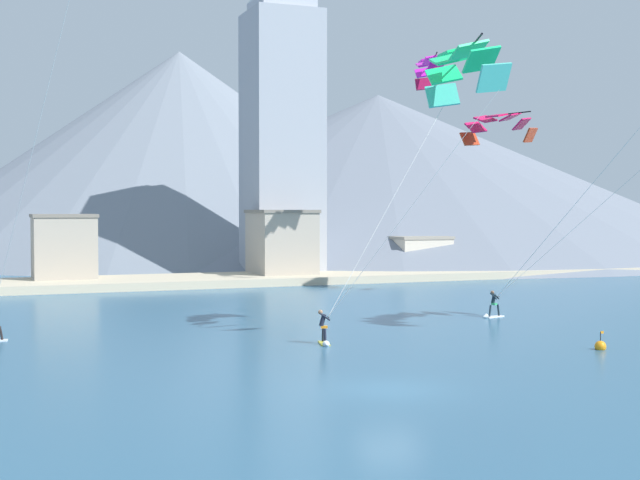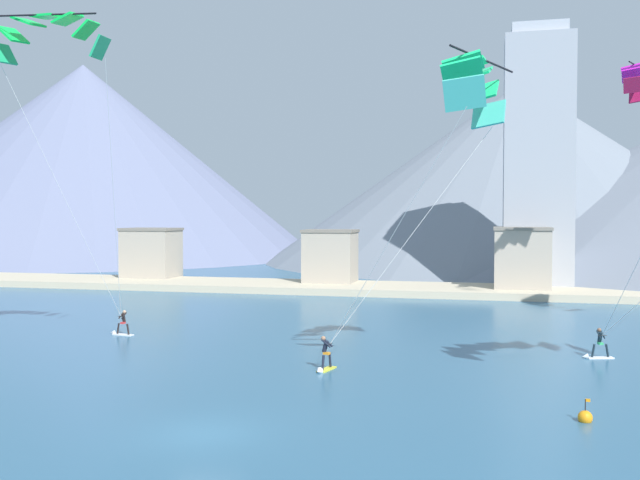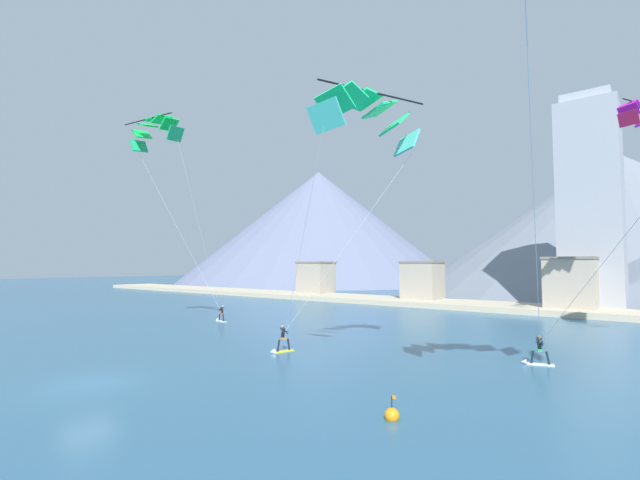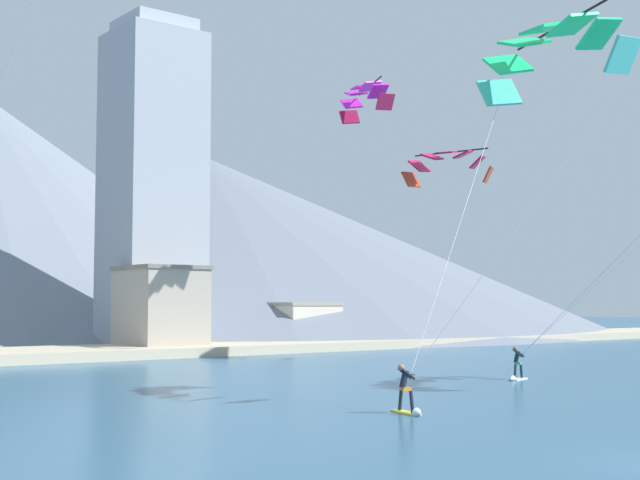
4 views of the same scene
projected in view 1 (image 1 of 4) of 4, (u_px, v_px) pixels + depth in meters
ground_plane at (390, 390)px, 33.44m from camera, size 400.00×400.00×0.00m
kitesurfer_near_lead at (324, 333)px, 44.58m from camera, size 0.81×1.79×1.82m
kitesurfer_near_trail at (492, 309)px, 55.85m from camera, size 1.78×0.89×1.75m
parafoil_kite_near_lead at (461, 67)px, 46.01m from camera, size 9.00×7.93×13.92m
parafoil_kite_distant_high_outer at (498, 125)px, 70.18m from camera, size 4.27×6.23×2.51m
parafoil_kite_distant_low_drift at (430, 68)px, 72.67m from camera, size 2.90×6.18×2.39m
race_marker_buoy at (600, 346)px, 43.00m from camera, size 0.56×0.56×1.02m
shoreline_strip at (148, 282)px, 78.92m from camera, size 180.00×10.00×0.70m
shore_building_promenade_mid at (282, 245)px, 84.85m from camera, size 5.58×6.47×6.76m
shore_building_quay_east at (420, 255)px, 94.25m from camera, size 5.98×4.35×3.96m
shore_building_quay_west at (64, 250)px, 78.51m from camera, size 5.52×4.93×6.38m
highrise_tower at (282, 141)px, 89.67m from camera, size 7.00×7.00×27.77m
mountain_peak_central_summit at (180, 154)px, 131.90m from camera, size 85.49×85.49×30.15m
mountain_peak_east_shoulder at (378, 174)px, 142.25m from camera, size 113.80×113.80×25.06m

